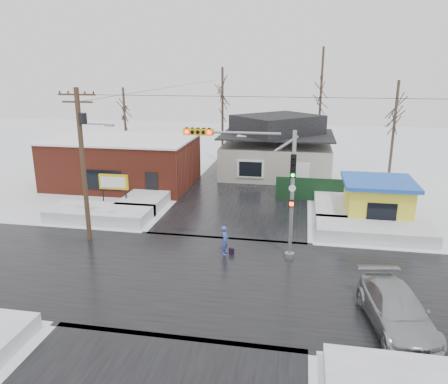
% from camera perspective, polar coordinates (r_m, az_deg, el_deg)
% --- Properties ---
extents(ground, '(120.00, 120.00, 0.00)m').
position_cam_1_polar(ground, '(22.19, -2.36, -11.01)').
color(ground, white).
rests_on(ground, ground).
extents(road_ns, '(10.00, 120.00, 0.02)m').
position_cam_1_polar(road_ns, '(22.18, -2.36, -10.99)').
color(road_ns, black).
rests_on(road_ns, ground).
extents(road_ew, '(120.00, 10.00, 0.02)m').
position_cam_1_polar(road_ew, '(22.18, -2.36, -10.99)').
color(road_ew, black).
rests_on(road_ew, ground).
extents(snowbank_nw, '(7.00, 3.00, 0.80)m').
position_cam_1_polar(snowbank_nw, '(31.03, -15.90, -2.74)').
color(snowbank_nw, white).
rests_on(snowbank_nw, ground).
extents(snowbank_ne, '(7.00, 3.00, 0.80)m').
position_cam_1_polar(snowbank_ne, '(28.35, 19.03, -4.83)').
color(snowbank_ne, white).
rests_on(snowbank_ne, ground).
extents(snowbank_nside_w, '(3.00, 8.00, 0.80)m').
position_cam_1_polar(snowbank_nside_w, '(34.65, -9.35, -0.35)').
color(snowbank_nside_w, white).
rests_on(snowbank_nside_w, ground).
extents(snowbank_nside_e, '(3.00, 8.00, 0.80)m').
position_cam_1_polar(snowbank_nside_e, '(32.82, 14.38, -1.60)').
color(snowbank_nside_e, white).
rests_on(snowbank_nside_e, ground).
extents(traffic_signal, '(6.05, 0.68, 7.00)m').
position_cam_1_polar(traffic_signal, '(22.98, 5.07, 2.03)').
color(traffic_signal, gray).
rests_on(traffic_signal, ground).
extents(utility_pole, '(3.15, 0.44, 9.00)m').
position_cam_1_polar(utility_pole, '(26.36, -17.88, 4.42)').
color(utility_pole, '#382619').
rests_on(utility_pole, ground).
extents(brick_building, '(12.20, 8.20, 4.12)m').
position_cam_1_polar(brick_building, '(39.29, -13.04, 3.93)').
color(brick_building, maroon).
rests_on(brick_building, ground).
extents(marquee_sign, '(2.20, 0.21, 2.55)m').
position_cam_1_polar(marquee_sign, '(32.76, -14.22, 1.16)').
color(marquee_sign, black).
rests_on(marquee_sign, ground).
extents(house, '(10.40, 8.40, 5.76)m').
position_cam_1_polar(house, '(41.98, 6.91, 5.75)').
color(house, '#A6A296').
rests_on(house, ground).
extents(kiosk, '(4.60, 4.60, 2.88)m').
position_cam_1_polar(kiosk, '(30.91, 19.36, -1.05)').
color(kiosk, yellow).
rests_on(kiosk, ground).
extents(fence, '(8.00, 0.12, 1.80)m').
position_cam_1_polar(fence, '(34.55, 13.41, 0.23)').
color(fence, black).
rests_on(fence, ground).
extents(tree_far_left, '(3.00, 3.00, 10.00)m').
position_cam_1_polar(tree_far_left, '(46.06, -0.20, 13.47)').
color(tree_far_left, '#332821').
rests_on(tree_far_left, ground).
extents(tree_far_mid, '(3.00, 3.00, 12.00)m').
position_cam_1_polar(tree_far_mid, '(47.26, 12.71, 15.09)').
color(tree_far_mid, '#332821').
rests_on(tree_far_mid, ground).
extents(tree_far_right, '(3.00, 3.00, 9.00)m').
position_cam_1_polar(tree_far_right, '(40.07, 21.62, 10.81)').
color(tree_far_right, '#332821').
rests_on(tree_far_right, ground).
extents(tree_far_west, '(3.00, 3.00, 8.00)m').
position_cam_1_polar(tree_far_west, '(47.15, -12.94, 11.19)').
color(tree_far_west, '#332821').
rests_on(tree_far_west, ground).
extents(pedestrian, '(0.40, 0.60, 1.63)m').
position_cam_1_polar(pedestrian, '(24.31, 0.12, -6.36)').
color(pedestrian, '#4054B5').
rests_on(pedestrian, ground).
extents(car, '(2.96, 5.57, 1.54)m').
position_cam_1_polar(car, '(19.25, 21.62, -14.19)').
color(car, '#9EA1A5').
rests_on(car, ground).
extents(shopping_bag, '(0.30, 0.20, 0.35)m').
position_cam_1_polar(shopping_bag, '(24.54, 0.99, -7.76)').
color(shopping_bag, black).
rests_on(shopping_bag, ground).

